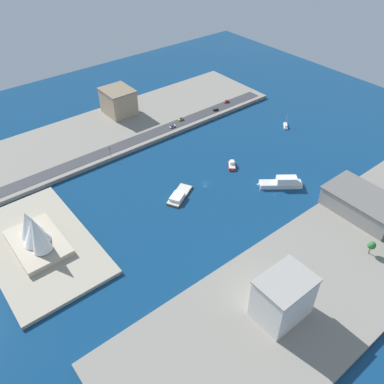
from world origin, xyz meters
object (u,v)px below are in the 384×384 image
at_px(tugboat_red, 232,165).
at_px(traffic_light_waterfront, 110,150).
at_px(apartment_midrise_tan, 118,101).
at_px(ferry_white_commuter, 282,183).
at_px(hotel_broad_white, 283,297).
at_px(barge_flat_brown, 179,196).
at_px(taxi_yellow_cab, 181,119).
at_px(suv_black, 216,110).
at_px(van_white, 172,126).
at_px(sailboat_small_white, 286,126).
at_px(carpark_squat_concrete, 363,204).
at_px(pickup_red, 226,101).
at_px(opera_landmark, 35,234).

xyz_separation_m(tugboat_red, traffic_light_waterfront, (59.27, 58.53, 5.62)).
bearing_deg(apartment_midrise_tan, ferry_white_commuter, -167.68).
distance_m(ferry_white_commuter, hotel_broad_white, 96.90).
distance_m(tugboat_red, barge_flat_brown, 47.23).
height_order(barge_flat_brown, taxi_yellow_cab, taxi_yellow_cab).
relative_size(tugboat_red, apartment_midrise_tan, 0.39).
height_order(suv_black, van_white, suv_black).
height_order(van_white, taxi_yellow_cab, taxi_yellow_cab).
height_order(barge_flat_brown, suv_black, suv_black).
bearing_deg(hotel_broad_white, traffic_light_waterfront, -1.57).
bearing_deg(tugboat_red, van_white, 1.92).
distance_m(sailboat_small_white, taxi_yellow_cab, 81.73).
bearing_deg(ferry_white_commuter, sailboat_small_white, -50.95).
bearing_deg(hotel_broad_white, suv_black, -32.91).
bearing_deg(barge_flat_brown, sailboat_small_white, -82.00).
bearing_deg(apartment_midrise_tan, traffic_light_waterfront, 143.61).
height_order(tugboat_red, carpark_squat_concrete, carpark_squat_concrete).
bearing_deg(sailboat_small_white, pickup_red, 11.69).
height_order(ferry_white_commuter, sailboat_small_white, sailboat_small_white).
bearing_deg(hotel_broad_white, carpark_squat_concrete, -79.42).
height_order(ferry_white_commuter, hotel_broad_white, hotel_broad_white).
bearing_deg(sailboat_small_white, suv_black, 29.15).
distance_m(pickup_red, traffic_light_waterfront, 117.17).
distance_m(hotel_broad_white, van_white, 172.88).
xyz_separation_m(ferry_white_commuter, van_white, (98.88, 12.37, 0.85)).
height_order(pickup_red, taxi_yellow_cab, pickup_red).
relative_size(ferry_white_commuter, traffic_light_waterfront, 3.92).
relative_size(apartment_midrise_tan, taxi_yellow_cab, 5.34).
height_order(van_white, opera_landmark, opera_landmark).
bearing_deg(apartment_midrise_tan, van_white, -157.19).
xyz_separation_m(pickup_red, taxi_yellow_cab, (-0.18, 48.63, -0.03)).
relative_size(van_white, pickup_red, 1.07).
distance_m(sailboat_small_white, hotel_broad_white, 173.29).
bearing_deg(opera_landmark, pickup_red, -72.73).
height_order(ferry_white_commuter, opera_landmark, opera_landmark).
relative_size(apartment_midrise_tan, opera_landmark, 0.68).
bearing_deg(taxi_yellow_cab, barge_flat_brown, 141.67).
bearing_deg(traffic_light_waterfront, sailboat_small_white, -109.69).
height_order(hotel_broad_white, van_white, hotel_broad_white).
height_order(hotel_broad_white, pickup_red, hotel_broad_white).
height_order(sailboat_small_white, traffic_light_waterfront, sailboat_small_white).
height_order(barge_flat_brown, traffic_light_waterfront, traffic_light_waterfront).
relative_size(tugboat_red, hotel_broad_white, 0.41).
relative_size(apartment_midrise_tan, van_white, 4.83).
relative_size(taxi_yellow_cab, opera_landmark, 0.13).
xyz_separation_m(ferry_white_commuter, hotel_broad_white, (-62.66, 73.05, 11.28)).
distance_m(tugboat_red, ferry_white_commuter, 36.34).
relative_size(tugboat_red, taxi_yellow_cab, 2.08).
bearing_deg(barge_flat_brown, suv_black, -53.01).
height_order(tugboat_red, sailboat_small_white, sailboat_small_white).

